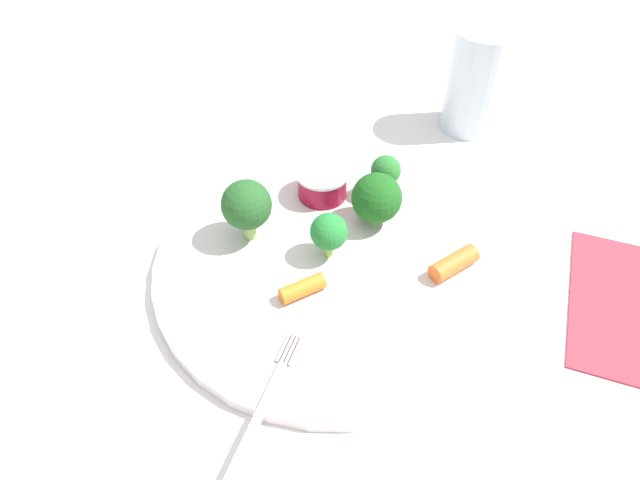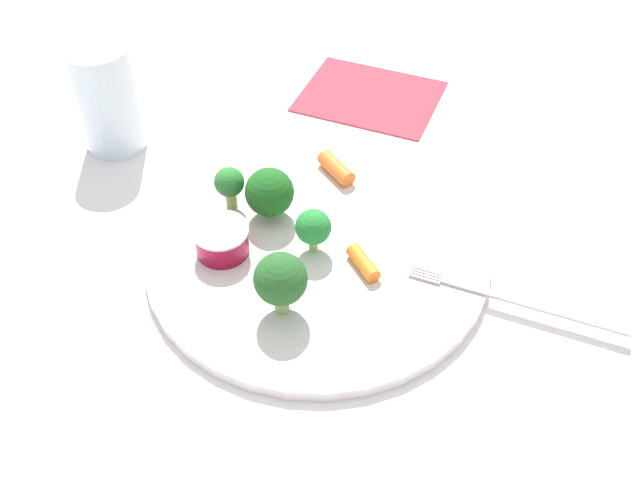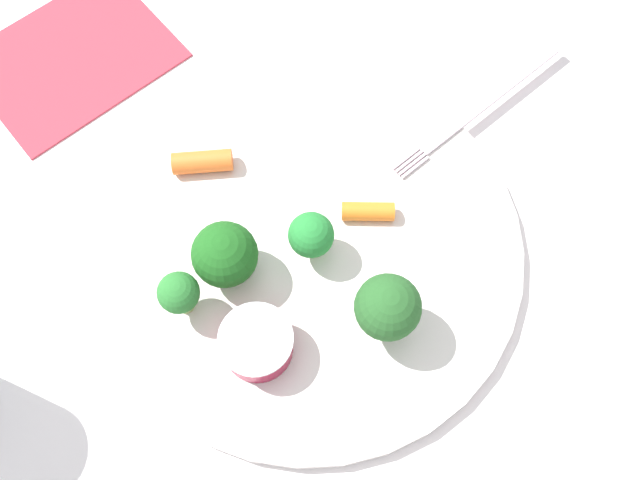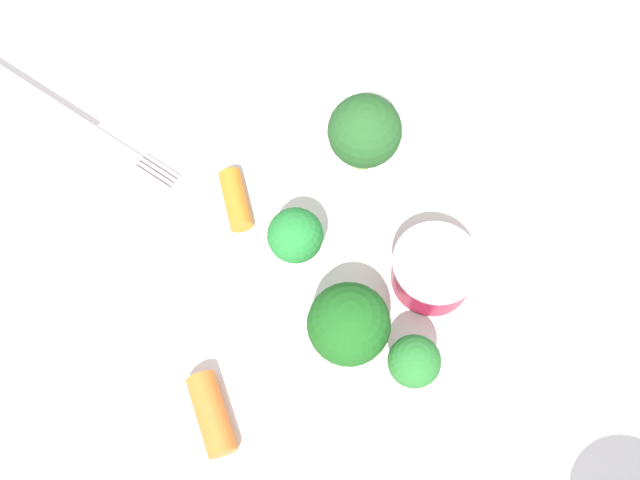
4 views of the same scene
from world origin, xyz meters
name	(u,v)px [view 1 (image 1 of 4)]	position (x,y,z in m)	size (l,w,h in m)	color
ground_plane	(333,266)	(0.00, 0.00, 0.00)	(2.40, 2.40, 0.00)	white
plate	(333,262)	(0.00, 0.00, 0.01)	(0.32, 0.32, 0.01)	silver
sauce_cup	(322,184)	(-0.06, -0.06, 0.03)	(0.05, 0.05, 0.03)	maroon
broccoli_floret_0	(327,234)	(0.00, -0.01, 0.04)	(0.03, 0.03, 0.04)	#96C15E
broccoli_floret_1	(380,200)	(-0.06, 0.00, 0.04)	(0.05, 0.05, 0.05)	#86BF74
broccoli_floret_2	(247,206)	(0.03, -0.08, 0.05)	(0.05, 0.05, 0.06)	#95B663
broccoli_floret_3	(386,172)	(-0.10, -0.02, 0.04)	(0.03, 0.03, 0.05)	#87AC5D
carrot_stick_0	(302,288)	(0.05, 0.01, 0.02)	(0.01, 0.01, 0.04)	orange
carrot_stick_1	(454,263)	(-0.06, 0.09, 0.02)	(0.02, 0.02, 0.05)	orange
fork	(248,439)	(0.17, 0.06, 0.01)	(0.18, 0.08, 0.00)	#C3AEB7
drinking_glass	(477,81)	(-0.28, -0.02, 0.06)	(0.07, 0.07, 0.12)	silver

